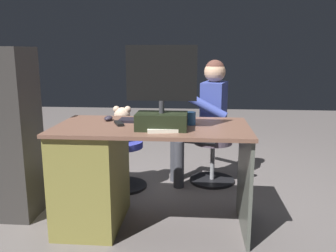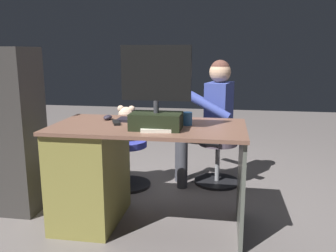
{
  "view_description": "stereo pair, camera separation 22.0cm",
  "coord_description": "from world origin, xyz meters",
  "px_view_note": "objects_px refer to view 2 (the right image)",
  "views": [
    {
      "loc": [
        -0.31,
        2.85,
        1.27
      ],
      "look_at": [
        -0.08,
        0.1,
        0.68
      ],
      "focal_mm": 37.95,
      "sensor_mm": 36.0,
      "label": 1
    },
    {
      "loc": [
        -0.53,
        2.83,
        1.27
      ],
      "look_at": [
        -0.08,
        0.1,
        0.68
      ],
      "focal_mm": 37.95,
      "sensor_mm": 36.0,
      "label": 2
    }
  ],
  "objects_px": {
    "person": "(211,112)",
    "tv_remote": "(116,123)",
    "desk": "(102,170)",
    "monitor": "(156,104)",
    "office_chair_teddy": "(128,159)",
    "keyboard": "(146,120)",
    "computer_mouse": "(108,117)",
    "cup": "(187,119)",
    "visitor_chair": "(218,157)",
    "teddy_bear": "(127,124)"
  },
  "relations": [
    {
      "from": "person",
      "to": "tv_remote",
      "type": "bearing_deg",
      "value": 55.17
    },
    {
      "from": "desk",
      "to": "monitor",
      "type": "relative_size",
      "value": 2.47
    },
    {
      "from": "office_chair_teddy",
      "to": "keyboard",
      "type": "bearing_deg",
      "value": 118.31
    },
    {
      "from": "desk",
      "to": "computer_mouse",
      "type": "relative_size",
      "value": 14.15
    },
    {
      "from": "office_chair_teddy",
      "to": "computer_mouse",
      "type": "bearing_deg",
      "value": 92.07
    },
    {
      "from": "cup",
      "to": "visitor_chair",
      "type": "relative_size",
      "value": 0.2
    },
    {
      "from": "cup",
      "to": "visitor_chair",
      "type": "distance_m",
      "value": 1.07
    },
    {
      "from": "teddy_bear",
      "to": "office_chair_teddy",
      "type": "bearing_deg",
      "value": 90.0
    },
    {
      "from": "office_chair_teddy",
      "to": "visitor_chair",
      "type": "height_order",
      "value": "same"
    },
    {
      "from": "computer_mouse",
      "to": "desk",
      "type": "bearing_deg",
      "value": 86.88
    },
    {
      "from": "desk",
      "to": "monitor",
      "type": "bearing_deg",
      "value": 164.79
    },
    {
      "from": "desk",
      "to": "keyboard",
      "type": "bearing_deg",
      "value": -157.9
    },
    {
      "from": "tv_remote",
      "to": "teddy_bear",
      "type": "xyz_separation_m",
      "value": [
        0.13,
        -0.73,
        -0.17
      ]
    },
    {
      "from": "keyboard",
      "to": "teddy_bear",
      "type": "bearing_deg",
      "value": -62.11
    },
    {
      "from": "monitor",
      "to": "office_chair_teddy",
      "type": "xyz_separation_m",
      "value": [
        0.45,
        -0.84,
        -0.66
      ]
    },
    {
      "from": "cup",
      "to": "tv_remote",
      "type": "height_order",
      "value": "cup"
    },
    {
      "from": "keyboard",
      "to": "visitor_chair",
      "type": "xyz_separation_m",
      "value": [
        -0.52,
        -0.81,
        -0.5
      ]
    },
    {
      "from": "office_chair_teddy",
      "to": "teddy_bear",
      "type": "xyz_separation_m",
      "value": [
        0.0,
        -0.01,
        0.33
      ]
    },
    {
      "from": "desk",
      "to": "visitor_chair",
      "type": "bearing_deg",
      "value": -131.37
    },
    {
      "from": "desk",
      "to": "visitor_chair",
      "type": "distance_m",
      "value": 1.26
    },
    {
      "from": "office_chair_teddy",
      "to": "teddy_bear",
      "type": "distance_m",
      "value": 0.33
    },
    {
      "from": "keyboard",
      "to": "computer_mouse",
      "type": "height_order",
      "value": "computer_mouse"
    },
    {
      "from": "monitor",
      "to": "office_chair_teddy",
      "type": "height_order",
      "value": "monitor"
    },
    {
      "from": "tv_remote",
      "to": "desk",
      "type": "bearing_deg",
      "value": -20.28
    },
    {
      "from": "monitor",
      "to": "person",
      "type": "relative_size",
      "value": 0.46
    },
    {
      "from": "computer_mouse",
      "to": "tv_remote",
      "type": "xyz_separation_m",
      "value": [
        -0.11,
        0.14,
        -0.01
      ]
    },
    {
      "from": "computer_mouse",
      "to": "cup",
      "type": "relative_size",
      "value": 1.04
    },
    {
      "from": "monitor",
      "to": "computer_mouse",
      "type": "relative_size",
      "value": 5.73
    },
    {
      "from": "tv_remote",
      "to": "cup",
      "type": "bearing_deg",
      "value": 160.51
    },
    {
      "from": "cup",
      "to": "teddy_bear",
      "type": "distance_m",
      "value": 0.96
    },
    {
      "from": "visitor_chair",
      "to": "person",
      "type": "xyz_separation_m",
      "value": [
        0.07,
        0.02,
        0.44
      ]
    },
    {
      "from": "office_chair_teddy",
      "to": "teddy_bear",
      "type": "height_order",
      "value": "teddy_bear"
    },
    {
      "from": "keyboard",
      "to": "tv_remote",
      "type": "height_order",
      "value": "keyboard"
    },
    {
      "from": "monitor",
      "to": "office_chair_teddy",
      "type": "relative_size",
      "value": 1.22
    },
    {
      "from": "keyboard",
      "to": "cup",
      "type": "height_order",
      "value": "cup"
    },
    {
      "from": "monitor",
      "to": "visitor_chair",
      "type": "relative_size",
      "value": 1.22
    },
    {
      "from": "computer_mouse",
      "to": "teddy_bear",
      "type": "relative_size",
      "value": 0.29
    },
    {
      "from": "computer_mouse",
      "to": "visitor_chair",
      "type": "relative_size",
      "value": 0.21
    },
    {
      "from": "cup",
      "to": "person",
      "type": "height_order",
      "value": "person"
    },
    {
      "from": "visitor_chair",
      "to": "person",
      "type": "relative_size",
      "value": 0.38
    },
    {
      "from": "visitor_chair",
      "to": "cup",
      "type": "bearing_deg",
      "value": 77.33
    },
    {
      "from": "desk",
      "to": "keyboard",
      "type": "relative_size",
      "value": 3.23
    },
    {
      "from": "desk",
      "to": "tv_remote",
      "type": "distance_m",
      "value": 0.38
    },
    {
      "from": "office_chair_teddy",
      "to": "person",
      "type": "distance_m",
      "value": 0.9
    },
    {
      "from": "monitor",
      "to": "computer_mouse",
      "type": "distance_m",
      "value": 0.52
    },
    {
      "from": "monitor",
      "to": "visitor_chair",
      "type": "bearing_deg",
      "value": -110.32
    },
    {
      "from": "keyboard",
      "to": "cup",
      "type": "relative_size",
      "value": 4.55
    },
    {
      "from": "visitor_chair",
      "to": "person",
      "type": "height_order",
      "value": "person"
    },
    {
      "from": "person",
      "to": "monitor",
      "type": "bearing_deg",
      "value": 73.0
    },
    {
      "from": "computer_mouse",
      "to": "cup",
      "type": "distance_m",
      "value": 0.63
    }
  ]
}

